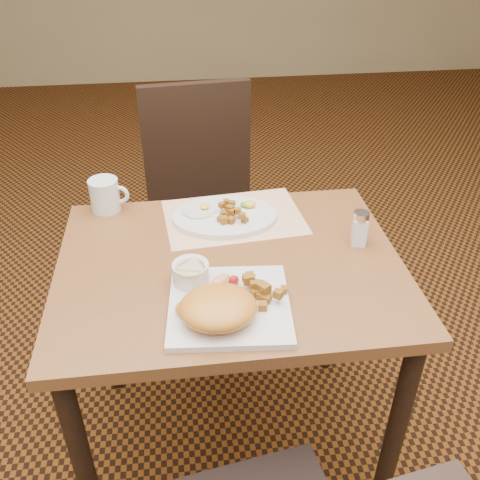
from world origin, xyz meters
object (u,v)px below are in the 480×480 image
at_px(salt_shaker, 360,228).
at_px(plate_square, 229,305).
at_px(chair_far, 204,201).
at_px(table, 230,294).
at_px(coffee_mug, 105,195).
at_px(plate_oval, 225,217).

bearing_deg(salt_shaker, plate_square, -149.71).
bearing_deg(chair_far, table, 86.56).
bearing_deg(salt_shaker, coffee_mug, 158.43).
height_order(table, plate_oval, plate_oval).
distance_m(chair_far, plate_oval, 0.54).
height_order(plate_oval, salt_shaker, salt_shaker).
distance_m(table, salt_shaker, 0.39).
bearing_deg(plate_oval, table, -92.15).
distance_m(table, chair_far, 0.71).
relative_size(table, coffee_mug, 7.61).
bearing_deg(plate_oval, chair_far, 94.19).
height_order(plate_square, coffee_mug, coffee_mug).
distance_m(plate_square, coffee_mug, 0.59).
distance_m(plate_oval, coffee_mug, 0.36).
bearing_deg(table, coffee_mug, 137.02).
relative_size(plate_square, plate_oval, 0.92).
relative_size(chair_far, plate_oval, 3.19).
xyz_separation_m(table, plate_square, (-0.02, -0.18, 0.12)).
xyz_separation_m(chair_far, coffee_mug, (-0.31, -0.39, 0.26)).
height_order(chair_far, salt_shaker, chair_far).
bearing_deg(table, salt_shaker, 6.44).
distance_m(table, plate_oval, 0.24).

